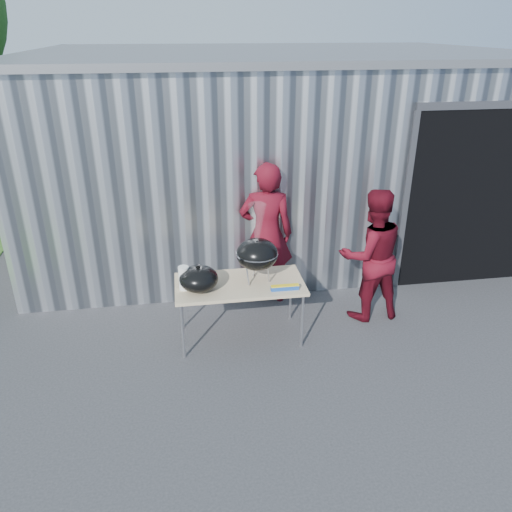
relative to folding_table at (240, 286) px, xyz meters
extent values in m
plane|color=#2E2E31|center=(0.35, -0.71, -0.71)|extent=(80.00, 80.00, 0.00)
cube|color=silver|center=(1.15, 3.99, 0.79)|extent=(8.00, 6.00, 3.00)
cube|color=slate|center=(1.15, 3.99, 2.34)|extent=(8.20, 6.20, 0.10)
cube|color=black|center=(3.65, 1.56, 0.54)|extent=(2.40, 1.20, 2.50)
cube|color=#4C4C51|center=(3.65, 0.99, 1.84)|extent=(2.52, 0.08, 0.10)
cube|color=tan|center=(0.00, 0.00, 0.02)|extent=(1.50, 0.75, 0.04)
cylinder|color=silver|center=(-0.69, -0.32, -0.35)|extent=(0.03, 0.03, 0.71)
cylinder|color=silver|center=(0.69, -0.32, -0.35)|extent=(0.03, 0.03, 0.71)
cylinder|color=silver|center=(-0.69, 0.31, -0.35)|extent=(0.03, 0.03, 0.71)
cylinder|color=silver|center=(0.69, 0.31, -0.35)|extent=(0.03, 0.03, 0.71)
ellipsoid|color=black|center=(0.21, 0.01, 0.39)|extent=(0.48, 0.48, 0.36)
cylinder|color=silver|center=(0.21, 0.01, 0.40)|extent=(0.49, 0.49, 0.02)
cylinder|color=silver|center=(0.21, 0.01, 0.42)|extent=(0.46, 0.46, 0.01)
cylinder|color=silver|center=(0.21, 0.15, 0.16)|extent=(0.02, 0.02, 0.24)
cylinder|color=silver|center=(0.09, -0.06, 0.16)|extent=(0.02, 0.02, 0.24)
cylinder|color=silver|center=(0.33, -0.06, 0.16)|extent=(0.02, 0.02, 0.24)
cylinder|color=#C66047|center=(0.06, 0.01, 0.43)|extent=(0.02, 0.14, 0.02)
cylinder|color=#C66047|center=(0.10, 0.01, 0.43)|extent=(0.02, 0.14, 0.02)
cylinder|color=#C66047|center=(0.15, 0.01, 0.43)|extent=(0.02, 0.14, 0.02)
cylinder|color=#C66047|center=(0.19, 0.01, 0.43)|extent=(0.02, 0.14, 0.02)
cylinder|color=#C66047|center=(0.23, 0.01, 0.43)|extent=(0.02, 0.14, 0.02)
cylinder|color=#C66047|center=(0.27, 0.01, 0.43)|extent=(0.02, 0.14, 0.02)
cylinder|color=#C66047|center=(0.31, 0.01, 0.43)|extent=(0.02, 0.14, 0.02)
cylinder|color=#C66047|center=(0.36, 0.01, 0.43)|extent=(0.02, 0.14, 0.02)
cone|color=silver|center=(0.21, 0.01, 0.72)|extent=(0.20, 0.20, 0.55)
ellipsoid|color=black|center=(-0.47, -0.10, 0.18)|extent=(0.44, 0.44, 0.29)
cylinder|color=black|center=(-0.47, -0.10, 0.34)|extent=(0.05, 0.05, 0.03)
cylinder|color=white|center=(-0.64, -0.05, 0.18)|extent=(0.12, 0.12, 0.28)
cube|color=white|center=(-0.55, 0.24, 0.09)|extent=(0.20, 0.15, 0.10)
cube|color=#17449A|center=(0.49, -0.25, 0.07)|extent=(0.32, 0.06, 0.05)
cube|color=yellow|center=(0.49, -0.25, 0.10)|extent=(0.32, 0.06, 0.01)
imported|color=#510A16|center=(0.47, 0.90, 0.26)|extent=(0.77, 0.56, 1.94)
imported|color=#510A16|center=(1.69, 0.26, 0.15)|extent=(0.88, 0.71, 1.72)
camera|label=1|loc=(-0.60, -5.11, 2.77)|focal=35.00mm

